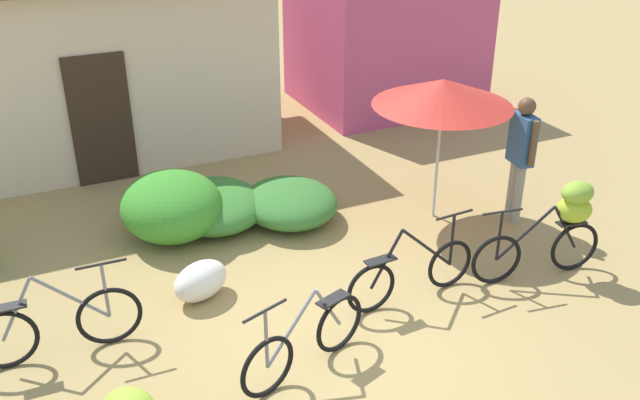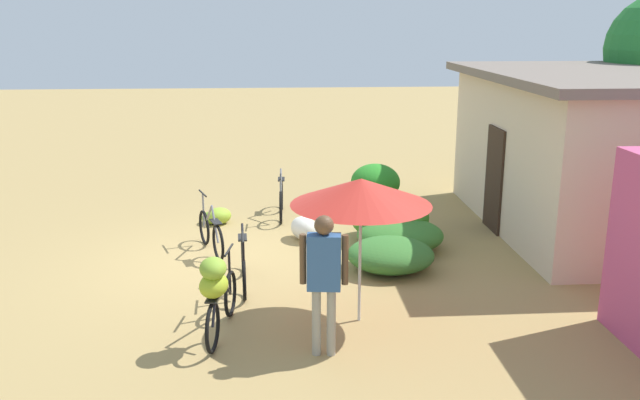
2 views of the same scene
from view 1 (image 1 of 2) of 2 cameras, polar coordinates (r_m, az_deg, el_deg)
name	(u,v)px [view 1 (image 1 of 2)]	position (r m, az deg, el deg)	size (l,w,h in m)	color
ground_plane	(343,345)	(7.49, 1.91, -11.72)	(60.00, 60.00, 0.00)	#A3864F
building_low	(80,58)	(12.47, -18.93, 10.85)	(6.31, 3.75, 3.04)	beige
shop_pink	(385,43)	(14.23, 5.30, 12.60)	(3.20, 2.80, 2.41)	#C64A79
hedge_bush_front_right	(172,206)	(9.45, -11.97, -0.46)	(1.34, 1.46, 0.86)	#398828
hedge_bush_mid	(214,205)	(9.72, -8.65, -0.43)	(1.38, 1.54, 0.54)	#37752C
hedge_bush_by_door	(290,202)	(9.71, -2.49, -0.20)	(1.31, 1.43, 0.52)	#35712D
market_umbrella	(443,92)	(9.34, 9.98, 8.62)	(1.86, 1.86, 1.99)	beige
bicycle_leftmost	(58,325)	(7.62, -20.57, -9.51)	(1.69, 0.15, 0.99)	black
bicycle_near_pile	(305,342)	(6.97, -1.25, -11.46)	(1.52, 0.58, 0.98)	black
bicycle_center_loaded	(412,273)	(8.05, 7.49, -5.91)	(1.69, 0.18, 0.97)	black
bicycle_by_shop	(561,220)	(8.75, 19.02, -1.55)	(1.69, 0.47, 1.19)	black
produce_sack	(201,281)	(8.19, -9.69, -6.49)	(0.70, 0.44, 0.44)	silver
person_vendor	(521,147)	(9.73, 16.07, 4.20)	(0.25, 0.58, 1.78)	gray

